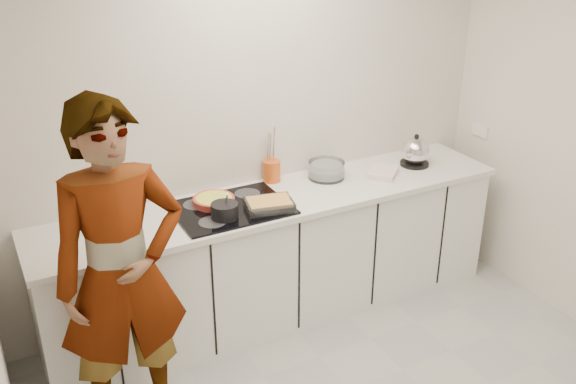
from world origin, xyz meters
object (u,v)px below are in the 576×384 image
baking_dish (269,204)px  utensil_crock (272,171)px  mixing_bowl (326,170)px  kettle (415,152)px  cook (122,275)px  hob (231,208)px  saucepan (225,211)px  tart_dish (214,200)px

baking_dish → utensil_crock: size_ratio=2.22×
mixing_bowl → kettle: 0.71m
mixing_bowl → cook: (-1.63, -0.67, -0.02)m
hob → baking_dish: size_ratio=2.15×
saucepan → utensil_crock: saucepan is taller
saucepan → utensil_crock: (0.52, 0.40, 0.01)m
saucepan → baking_dish: size_ratio=0.63×
cook → hob: bearing=32.0°
kettle → tart_dish: bearing=178.3°
baking_dish → mixing_bowl: size_ratio=1.17×
mixing_bowl → cook: bearing=-157.7°
utensil_crock → cook: 1.49m
mixing_bowl → tart_dish: bearing=-176.4°
hob → tart_dish: size_ratio=2.07×
tart_dish → mixing_bowl: 0.88m
kettle → mixing_bowl: bearing=171.8°
baking_dish → utensil_crock: bearing=61.3°
hob → baking_dish: 0.25m
saucepan → baking_dish: 0.30m
tart_dish → saucepan: bearing=-93.9°
hob → mixing_bowl: 0.81m
hob → tart_dish: (-0.08, 0.10, 0.03)m
tart_dish → mixing_bowl: mixing_bowl is taller
tart_dish → kettle: size_ratio=1.43×
saucepan → kettle: (1.59, 0.17, 0.04)m
tart_dish → baking_dish: baking_dish is taller
hob → utensil_crock: 0.52m
hob → mixing_bowl: bearing=10.8°
tart_dish → kettle: (1.57, -0.05, 0.06)m
hob → tart_dish: bearing=127.8°
mixing_bowl → cook: size_ratio=0.15×
kettle → cook: cook is taller
saucepan → cook: 0.84m
utensil_crock → hob: bearing=-147.1°
mixing_bowl → cook: cook is taller
kettle → utensil_crock: size_ratio=1.62×
mixing_bowl → baking_dish: bearing=-154.4°
tart_dish → cook: (-0.75, -0.61, -0.00)m
tart_dish → cook: size_ratio=0.18×
hob → saucepan: size_ratio=3.44×
tart_dish → utensil_crock: utensil_crock is taller
saucepan → kettle: kettle is taller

